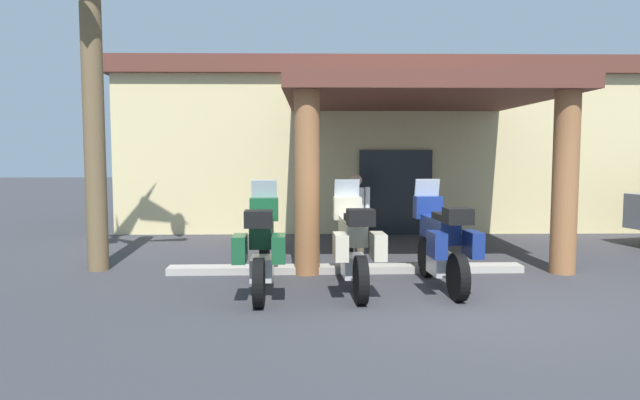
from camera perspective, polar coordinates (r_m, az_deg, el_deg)
The scene contains 8 objects.
ground_plane at distance 8.15m, azimuth 15.29°, elevation -9.87°, with size 80.00×80.00×0.00m, color #38383D.
motel_building at distance 16.80m, azimuth 6.27°, elevation 5.47°, with size 14.51×10.92×4.41m.
motorcycle_green at distance 8.26m, azimuth -5.86°, elevation -4.58°, with size 0.70×2.21×1.61m.
motorcycle_cream at distance 8.40m, azimuth 3.39°, elevation -4.41°, with size 0.72×2.21×1.61m.
motorcycle_blue at distance 8.74m, azimuth 12.12°, elevation -4.14°, with size 0.72×2.21×1.61m.
pedestrian at distance 10.70m, azimuth 3.62°, elevation -1.12°, with size 0.51×0.32×1.63m.
palm_tree_roadside at distance 10.75m, azimuth -22.07°, elevation 17.07°, with size 2.27×2.38×6.01m.
curb_strip at distance 9.77m, azimuth 2.63°, elevation -6.90°, with size 6.02×0.36×0.12m, color #ADA89E.
Camera 1 is at (-2.41, -7.52, 2.04)m, focal length 31.95 mm.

